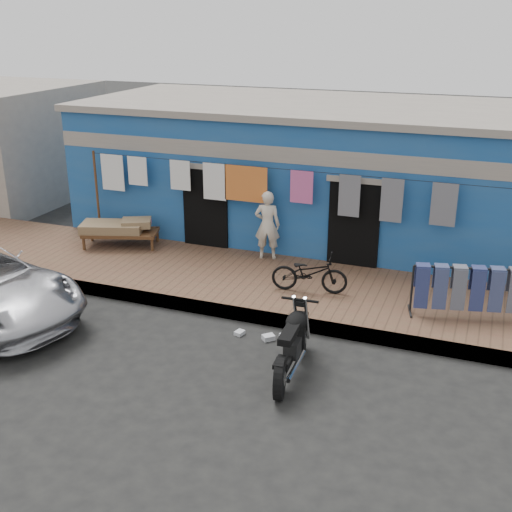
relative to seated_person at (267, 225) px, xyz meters
The scene contains 13 objects.
ground 4.36m from the seated_person, 82.25° to the right, with size 80.00×80.00×0.00m, color black.
sidewalk 1.61m from the seated_person, 64.54° to the right, with size 28.00×3.00×0.25m, color brown.
curb 2.86m from the seated_person, 77.83° to the right, with size 28.00×0.10×0.25m, color gray.
building 2.92m from the seated_person, 78.43° to the left, with size 12.20×5.20×3.36m.
clothesline 0.80m from the seated_person, 161.58° to the left, with size 10.06×0.06×2.10m.
seated_person is the anchor object (origin of this frame).
bicycle 2.04m from the seated_person, 45.87° to the right, with size 0.52×1.48×0.96m, color black.
motorcycle 4.60m from the seated_person, 65.23° to the right, with size 0.71×1.76×1.12m, color black, non-canonical shape.
charpoy 3.56m from the seated_person, behind, with size 1.99×1.38×0.61m, color brown, non-canonical shape.
jeans_rack 4.61m from the seated_person, 18.61° to the right, with size 2.08×0.88×0.98m, color black, non-canonical shape.
litter_a 3.55m from the seated_person, 69.60° to the right, with size 0.20×0.16×0.09m, color silver.
litter_b 3.46m from the seated_person, 64.86° to the right, with size 0.14×0.11×0.07m, color silver.
litter_c 3.40m from the seated_person, 78.75° to the right, with size 0.17×0.14×0.07m, color silver.
Camera 1 is at (4.00, -8.48, 5.41)m, focal length 45.00 mm.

